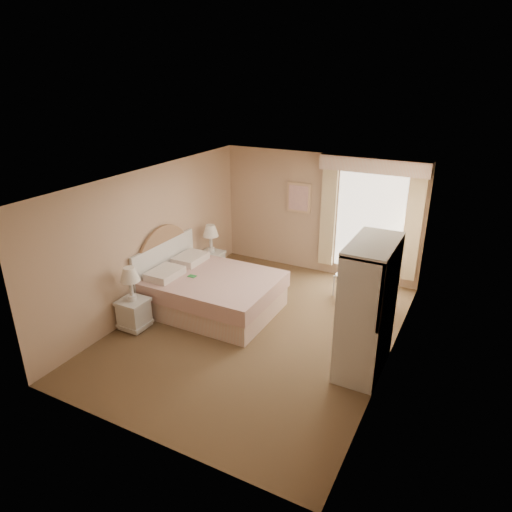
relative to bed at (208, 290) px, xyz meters
The scene contains 9 objects.
room 1.44m from the bed, 11.95° to the right, with size 4.21×5.51×2.51m.
window 3.39m from the bed, 48.15° to the left, with size 2.05×0.22×2.51m.
framed_art 2.83m from the bed, 74.96° to the left, with size 0.52×0.04×0.62m.
bed is the anchor object (origin of this frame).
nightstand_near 1.34m from the bed, 122.61° to the right, with size 0.45×0.45×1.08m.
nightstand_far 1.44m from the bed, 120.23° to the left, with size 0.45×0.45×1.09m.
round_table 3.07m from the bed, 32.08° to the left, with size 0.72×0.72×0.76m.
cafe_chair 2.64m from the bed, 38.81° to the left, with size 0.54×0.54×0.84m.
armoire 2.99m from the bed, ahead, with size 0.58×1.16×1.93m.
Camera 1 is at (3.00, -5.82, 4.00)m, focal length 32.00 mm.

